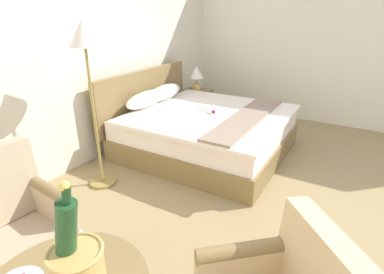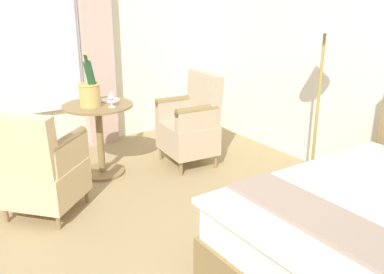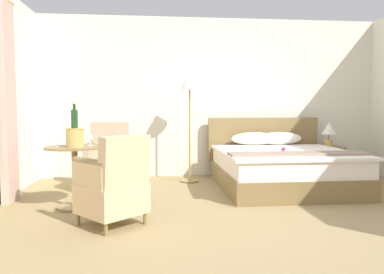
% 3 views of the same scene
% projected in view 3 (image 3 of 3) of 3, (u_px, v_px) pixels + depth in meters
% --- Properties ---
extents(ground_plane, '(7.34, 7.34, 0.00)m').
position_uv_depth(ground_plane, '(249.00, 218.00, 4.02)').
color(ground_plane, '#988257').
extents(wall_headboard_side, '(5.96, 0.12, 2.73)m').
position_uv_depth(wall_headboard_side, '(211.00, 98.00, 6.56)').
color(wall_headboard_side, silver).
rests_on(wall_headboard_side, ground).
extents(bed, '(1.93, 2.05, 1.02)m').
position_uv_depth(bed, '(282.00, 166.00, 5.58)').
color(bed, olive).
rests_on(bed, ground).
extents(nightstand, '(0.45, 0.44, 0.54)m').
position_uv_depth(nightstand, '(328.00, 162.00, 6.39)').
color(nightstand, olive).
rests_on(nightstand, ground).
extents(bedside_lamp, '(0.25, 0.25, 0.40)m').
position_uv_depth(bedside_lamp, '(329.00, 130.00, 6.35)').
color(bedside_lamp, tan).
rests_on(bedside_lamp, nightstand).
extents(floor_lamp_brass, '(0.28, 0.28, 1.72)m').
position_uv_depth(floor_lamp_brass, '(190.00, 95.00, 5.90)').
color(floor_lamp_brass, olive).
rests_on(floor_lamp_brass, ground).
extents(side_table_round, '(0.69, 0.69, 0.73)m').
position_uv_depth(side_table_round, '(75.00, 172.00, 4.40)').
color(side_table_round, olive).
rests_on(side_table_round, ground).
extents(champagne_bucket, '(0.21, 0.21, 0.52)m').
position_uv_depth(champagne_bucket, '(75.00, 134.00, 4.29)').
color(champagne_bucket, tan).
rests_on(champagne_bucket, side_table_round).
extents(wine_glass_near_bucket, '(0.07, 0.07, 0.15)m').
position_uv_depth(wine_glass_near_bucket, '(90.00, 137.00, 4.46)').
color(wine_glass_near_bucket, white).
rests_on(wine_glass_near_bucket, side_table_round).
extents(wine_glass_near_edge, '(0.07, 0.07, 0.13)m').
position_uv_depth(wine_glass_near_edge, '(57.00, 139.00, 4.37)').
color(wine_glass_near_edge, white).
rests_on(wine_glass_near_edge, side_table_round).
extents(snack_plate, '(0.19, 0.19, 0.04)m').
position_uv_depth(snack_plate, '(71.00, 145.00, 4.54)').
color(snack_plate, white).
rests_on(snack_plate, side_table_round).
extents(armchair_by_window, '(0.62, 0.58, 0.98)m').
position_uv_depth(armchair_by_window, '(108.00, 160.00, 5.34)').
color(armchair_by_window, olive).
rests_on(armchair_by_window, ground).
extents(armchair_facing_bed, '(0.79, 0.79, 0.92)m').
position_uv_depth(armchair_facing_bed, '(114.00, 185.00, 3.73)').
color(armchair_facing_bed, olive).
rests_on(armchair_facing_bed, ground).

